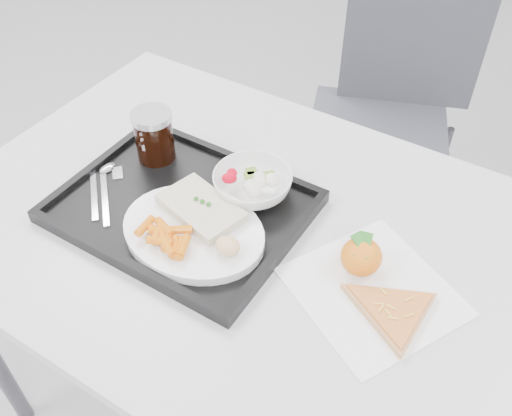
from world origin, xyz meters
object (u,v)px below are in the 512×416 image
at_px(tangerine, 361,256).
at_px(pizza_slice, 392,311).
at_px(table, 257,253).
at_px(cola_glass, 154,135).
at_px(chair, 392,98).
at_px(salad_bowl, 253,184).
at_px(dinner_plate, 194,232).
at_px(tray, 182,208).

xyz_separation_m(tangerine, pizza_slice, (0.08, -0.06, -0.02)).
xyz_separation_m(table, cola_glass, (-0.28, 0.05, 0.14)).
height_order(chair, salad_bowl, chair).
height_order(dinner_plate, cola_glass, cola_glass).
relative_size(cola_glass, tangerine, 1.27).
bearing_deg(table, chair, 93.25).
bearing_deg(chair, pizza_slice, -69.73).
xyz_separation_m(table, pizza_slice, (0.29, -0.05, 0.08)).
distance_m(table, cola_glass, 0.32).
xyz_separation_m(chair, dinner_plate, (-0.03, -0.95, 0.24)).
relative_size(chair, cola_glass, 8.61).
distance_m(tray, salad_bowl, 0.14).
bearing_deg(chair, table, -86.75).
bearing_deg(cola_glass, salad_bowl, 2.49).
xyz_separation_m(chair, cola_glass, (-0.23, -0.81, 0.28)).
relative_size(table, salad_bowl, 7.89).
height_order(cola_glass, pizza_slice, cola_glass).
bearing_deg(cola_glass, table, -11.14).
bearing_deg(cola_glass, tray, -34.15).
distance_m(table, tangerine, 0.23).
bearing_deg(chair, cola_glass, -105.94).
xyz_separation_m(cola_glass, pizza_slice, (0.57, -0.10, -0.06)).
xyz_separation_m(chair, pizza_slice, (0.34, -0.91, 0.22)).
distance_m(chair, tray, 0.93).
distance_m(tray, pizza_slice, 0.43).
bearing_deg(tangerine, tray, -172.34).
bearing_deg(tangerine, salad_bowl, 167.94).
bearing_deg(salad_bowl, dinner_plate, -101.51).
distance_m(chair, tangerine, 0.92).
bearing_deg(tray, dinner_plate, -37.18).
height_order(table, chair, chair).
bearing_deg(salad_bowl, chair, 89.94).
height_order(chair, tangerine, chair).
height_order(dinner_plate, pizza_slice, dinner_plate).
height_order(chair, tray, chair).
relative_size(table, cola_glass, 11.11).
bearing_deg(salad_bowl, tangerine, -12.06).
xyz_separation_m(chair, salad_bowl, (-0.00, -0.80, 0.25)).
height_order(table, pizza_slice, pizza_slice).
relative_size(chair, tangerine, 10.97).
relative_size(cola_glass, pizza_slice, 0.55).
bearing_deg(tray, cola_glass, 145.85).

